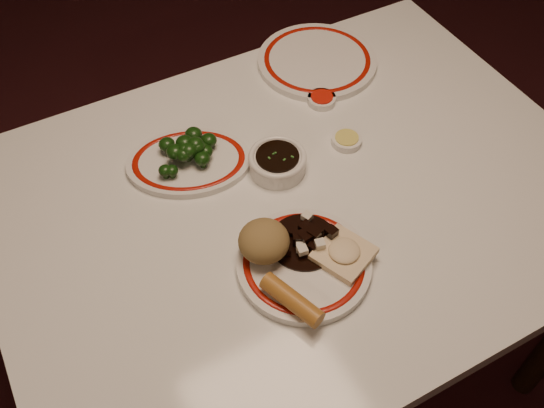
{
  "coord_description": "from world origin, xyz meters",
  "views": [
    {
      "loc": [
        -0.42,
        -0.65,
        1.67
      ],
      "look_at": [
        -0.08,
        -0.04,
        0.8
      ],
      "focal_mm": 40.0,
      "sensor_mm": 36.0,
      "label": 1
    }
  ],
  "objects_px": {
    "stirfry_heap": "(305,239)",
    "broccoli_plate": "(189,162)",
    "main_plate": "(304,264)",
    "spring_roll": "(292,300)",
    "rice_mound": "(264,241)",
    "dining_table": "(298,220)",
    "broccoli_pile": "(189,149)",
    "soy_bowl": "(277,163)",
    "fried_wonton": "(344,253)"
  },
  "relations": [
    {
      "from": "stirfry_heap",
      "to": "broccoli_plate",
      "type": "relative_size",
      "value": 0.42
    },
    {
      "from": "main_plate",
      "to": "spring_roll",
      "type": "distance_m",
      "value": 0.09
    },
    {
      "from": "rice_mound",
      "to": "broccoli_plate",
      "type": "height_order",
      "value": "rice_mound"
    },
    {
      "from": "rice_mound",
      "to": "stirfry_heap",
      "type": "xyz_separation_m",
      "value": [
        0.07,
        -0.02,
        -0.02
      ]
    },
    {
      "from": "dining_table",
      "to": "main_plate",
      "type": "height_order",
      "value": "main_plate"
    },
    {
      "from": "dining_table",
      "to": "rice_mound",
      "type": "height_order",
      "value": "rice_mound"
    },
    {
      "from": "spring_roll",
      "to": "stirfry_heap",
      "type": "distance_m",
      "value": 0.13
    },
    {
      "from": "main_plate",
      "to": "dining_table",
      "type": "bearing_deg",
      "value": 62.13
    },
    {
      "from": "spring_roll",
      "to": "broccoli_pile",
      "type": "xyz_separation_m",
      "value": [
        -0.01,
        0.4,
        0.01
      ]
    },
    {
      "from": "stirfry_heap",
      "to": "soy_bowl",
      "type": "xyz_separation_m",
      "value": [
        0.05,
        0.19,
        -0.01
      ]
    },
    {
      "from": "broccoli_plate",
      "to": "dining_table",
      "type": "bearing_deg",
      "value": -46.33
    },
    {
      "from": "dining_table",
      "to": "spring_roll",
      "type": "distance_m",
      "value": 0.29
    },
    {
      "from": "fried_wonton",
      "to": "broccoli_pile",
      "type": "relative_size",
      "value": 0.86
    },
    {
      "from": "dining_table",
      "to": "broccoli_plate",
      "type": "distance_m",
      "value": 0.26
    },
    {
      "from": "main_plate",
      "to": "soy_bowl",
      "type": "height_order",
      "value": "soy_bowl"
    },
    {
      "from": "broccoli_pile",
      "to": "soy_bowl",
      "type": "bearing_deg",
      "value": -34.33
    },
    {
      "from": "rice_mound",
      "to": "soy_bowl",
      "type": "relative_size",
      "value": 0.8
    },
    {
      "from": "rice_mound",
      "to": "stirfry_heap",
      "type": "bearing_deg",
      "value": -12.76
    },
    {
      "from": "stirfry_heap",
      "to": "rice_mound",
      "type": "bearing_deg",
      "value": 167.24
    },
    {
      "from": "broccoli_plate",
      "to": "fried_wonton",
      "type": "bearing_deg",
      "value": -67.08
    },
    {
      "from": "spring_roll",
      "to": "fried_wonton",
      "type": "relative_size",
      "value": 0.98
    },
    {
      "from": "dining_table",
      "to": "fried_wonton",
      "type": "bearing_deg",
      "value": -94.75
    },
    {
      "from": "rice_mound",
      "to": "stirfry_heap",
      "type": "height_order",
      "value": "rice_mound"
    },
    {
      "from": "fried_wonton",
      "to": "stirfry_heap",
      "type": "height_order",
      "value": "stirfry_heap"
    },
    {
      "from": "broccoli_pile",
      "to": "broccoli_plate",
      "type": "bearing_deg",
      "value": -144.88
    },
    {
      "from": "main_plate",
      "to": "rice_mound",
      "type": "bearing_deg",
      "value": 135.25
    },
    {
      "from": "dining_table",
      "to": "stirfry_heap",
      "type": "bearing_deg",
      "value": -116.93
    },
    {
      "from": "spring_roll",
      "to": "soy_bowl",
      "type": "xyz_separation_m",
      "value": [
        0.13,
        0.3,
        -0.01
      ]
    },
    {
      "from": "broccoli_pile",
      "to": "spring_roll",
      "type": "bearing_deg",
      "value": -87.94
    },
    {
      "from": "fried_wonton",
      "to": "soy_bowl",
      "type": "bearing_deg",
      "value": 89.07
    },
    {
      "from": "dining_table",
      "to": "stirfry_heap",
      "type": "xyz_separation_m",
      "value": [
        -0.06,
        -0.12,
        0.12
      ]
    },
    {
      "from": "spring_roll",
      "to": "main_plate",
      "type": "bearing_deg",
      "value": 26.45
    },
    {
      "from": "spring_roll",
      "to": "soy_bowl",
      "type": "relative_size",
      "value": 1.03
    },
    {
      "from": "rice_mound",
      "to": "broccoli_plate",
      "type": "xyz_separation_m",
      "value": [
        -0.03,
        0.28,
        -0.04
      ]
    },
    {
      "from": "main_plate",
      "to": "rice_mound",
      "type": "distance_m",
      "value": 0.08
    },
    {
      "from": "fried_wonton",
      "to": "broccoli_plate",
      "type": "bearing_deg",
      "value": 112.92
    },
    {
      "from": "dining_table",
      "to": "soy_bowl",
      "type": "bearing_deg",
      "value": 98.43
    },
    {
      "from": "dining_table",
      "to": "fried_wonton",
      "type": "relative_size",
      "value": 9.96
    },
    {
      "from": "dining_table",
      "to": "rice_mound",
      "type": "relative_size",
      "value": 13.07
    },
    {
      "from": "fried_wonton",
      "to": "broccoli_pile",
      "type": "xyz_separation_m",
      "value": [
        -0.14,
        0.36,
        0.01
      ]
    },
    {
      "from": "stirfry_heap",
      "to": "broccoli_plate",
      "type": "distance_m",
      "value": 0.31
    },
    {
      "from": "stirfry_heap",
      "to": "dining_table",
      "type": "bearing_deg",
      "value": 63.07
    },
    {
      "from": "main_plate",
      "to": "spring_roll",
      "type": "xyz_separation_m",
      "value": [
        -0.06,
        -0.07,
        0.02
      ]
    },
    {
      "from": "spring_roll",
      "to": "stirfry_heap",
      "type": "height_order",
      "value": "same"
    },
    {
      "from": "stirfry_heap",
      "to": "broccoli_pile",
      "type": "distance_m",
      "value": 0.31
    },
    {
      "from": "broccoli_pile",
      "to": "soy_bowl",
      "type": "relative_size",
      "value": 1.22
    },
    {
      "from": "spring_roll",
      "to": "rice_mound",
      "type": "bearing_deg",
      "value": 65.43
    },
    {
      "from": "spring_roll",
      "to": "fried_wonton",
      "type": "distance_m",
      "value": 0.14
    },
    {
      "from": "dining_table",
      "to": "stirfry_heap",
      "type": "height_order",
      "value": "stirfry_heap"
    },
    {
      "from": "broccoli_plate",
      "to": "stirfry_heap",
      "type": "bearing_deg",
      "value": -70.68
    }
  ]
}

